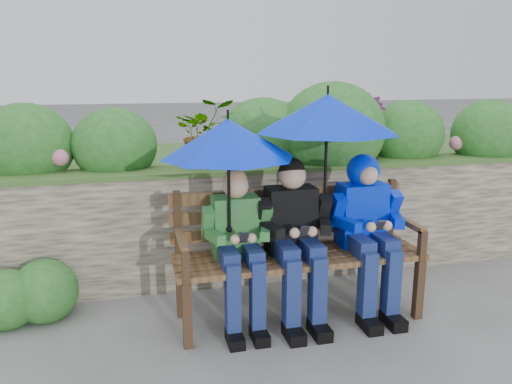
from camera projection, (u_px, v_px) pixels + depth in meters
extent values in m
plane|color=#585953|center=(259.00, 314.00, 3.88)|extent=(60.00, 60.00, 0.00)
cube|color=#534A41|center=(238.00, 225.00, 4.47)|extent=(8.00, 0.40, 1.00)
cube|color=#376027|center=(238.00, 169.00, 4.35)|extent=(8.00, 0.42, 0.04)
cube|color=#376027|center=(216.00, 196.00, 5.61)|extent=(8.00, 2.00, 0.96)
ellipsoid|color=#21591E|center=(26.00, 145.00, 4.18)|extent=(0.79, 0.63, 0.71)
ellipsoid|color=#21591E|center=(115.00, 146.00, 4.29)|extent=(0.72, 0.58, 0.65)
ellipsoid|color=#21591E|center=(263.00, 137.00, 4.63)|extent=(0.81, 0.65, 0.73)
ellipsoid|color=#21591E|center=(332.00, 131.00, 4.61)|extent=(1.01, 0.81, 0.91)
ellipsoid|color=#21591E|center=(407.00, 135.00, 4.94)|extent=(0.76, 0.61, 0.69)
ellipsoid|color=#21591E|center=(488.00, 134.00, 5.03)|extent=(0.77, 0.61, 0.69)
sphere|color=#C36786|center=(60.00, 158.00, 4.07)|extent=(0.14, 0.14, 0.14)
sphere|color=#C36786|center=(250.00, 151.00, 4.45)|extent=(0.14, 0.14, 0.14)
sphere|color=#C36786|center=(456.00, 143.00, 4.95)|extent=(0.14, 0.14, 0.14)
imported|color=#21591E|center=(206.00, 133.00, 4.31)|extent=(0.53, 0.46, 0.58)
imported|color=#21591E|center=(365.00, 126.00, 4.67)|extent=(0.35, 0.35, 0.62)
sphere|color=#21591E|center=(45.00, 291.00, 3.78)|extent=(0.49, 0.49, 0.49)
sphere|color=#21591E|center=(7.00, 300.00, 3.68)|extent=(0.45, 0.45, 0.45)
cube|color=#3B2718|center=(187.00, 316.00, 3.34)|extent=(0.06, 0.06, 0.47)
cube|color=#3B2718|center=(180.00, 288.00, 3.78)|extent=(0.06, 0.06, 0.47)
cube|color=#3B2718|center=(419.00, 289.00, 3.76)|extent=(0.06, 0.06, 0.47)
cube|color=#3B2718|center=(388.00, 267.00, 4.20)|extent=(0.06, 0.06, 0.47)
cube|color=brown|center=(309.00, 267.00, 3.53)|extent=(1.87, 0.10, 0.04)
cube|color=brown|center=(302.00, 260.00, 3.65)|extent=(1.87, 0.10, 0.04)
cube|color=brown|center=(297.00, 254.00, 3.78)|extent=(1.87, 0.10, 0.04)
cube|color=brown|center=(291.00, 248.00, 3.91)|extent=(1.87, 0.10, 0.04)
cube|color=#3B2718|center=(178.00, 225.00, 3.69)|extent=(0.05, 0.05, 0.52)
cube|color=brown|center=(181.00, 240.00, 3.46)|extent=(0.05, 0.48, 0.04)
cube|color=#3B2718|center=(186.00, 267.00, 3.26)|extent=(0.05, 0.05, 0.23)
cube|color=#3B2718|center=(390.00, 210.00, 4.10)|extent=(0.05, 0.05, 0.52)
cube|color=brown|center=(406.00, 222.00, 3.87)|extent=(0.05, 0.48, 0.04)
cube|color=#3B2718|center=(422.00, 246.00, 3.68)|extent=(0.05, 0.05, 0.23)
cube|color=brown|center=(289.00, 229.00, 3.93)|extent=(1.87, 0.04, 0.09)
cube|color=brown|center=(289.00, 212.00, 3.90)|extent=(1.87, 0.04, 0.09)
cube|color=brown|center=(290.00, 194.00, 3.86)|extent=(1.87, 0.04, 0.09)
cube|color=#327F34|center=(235.00, 226.00, 3.64)|extent=(0.33, 0.19, 0.45)
sphere|color=tan|center=(236.00, 186.00, 3.55)|extent=(0.19, 0.19, 0.19)
sphere|color=tan|center=(235.00, 181.00, 3.55)|extent=(0.18, 0.18, 0.18)
cube|color=navy|center=(228.00, 256.00, 3.51)|extent=(0.12, 0.31, 0.12)
cube|color=navy|center=(233.00, 303.00, 3.43)|extent=(0.10, 0.11, 0.57)
cube|color=black|center=(235.00, 339.00, 3.43)|extent=(0.11, 0.21, 0.08)
cube|color=navy|center=(252.00, 254.00, 3.55)|extent=(0.12, 0.31, 0.12)
cube|color=navy|center=(258.00, 300.00, 3.47)|extent=(0.10, 0.11, 0.57)
cube|color=black|center=(260.00, 336.00, 3.47)|extent=(0.11, 0.21, 0.08)
cube|color=#327F34|center=(208.00, 222.00, 3.53)|extent=(0.08, 0.18, 0.25)
cube|color=#327F34|center=(215.00, 237.00, 3.43)|extent=(0.13, 0.21, 0.07)
sphere|color=tan|center=(235.00, 239.00, 3.38)|extent=(0.07, 0.07, 0.07)
cube|color=#327F34|center=(265.00, 218.00, 3.63)|extent=(0.08, 0.18, 0.25)
cube|color=#327F34|center=(265.00, 233.00, 3.52)|extent=(0.13, 0.21, 0.07)
sphere|color=tan|center=(252.00, 238.00, 3.41)|extent=(0.07, 0.07, 0.07)
cube|color=#262528|center=(244.00, 238.00, 3.38)|extent=(0.06, 0.07, 0.09)
cube|color=black|center=(291.00, 219.00, 3.74)|extent=(0.36, 0.21, 0.49)
sphere|color=tan|center=(292.00, 176.00, 3.64)|extent=(0.20, 0.20, 0.20)
sphere|color=black|center=(292.00, 171.00, 3.64)|extent=(0.19, 0.19, 0.19)
cube|color=navy|center=(285.00, 251.00, 3.59)|extent=(0.13, 0.34, 0.13)
cube|color=navy|center=(291.00, 298.00, 3.50)|extent=(0.11, 0.12, 0.57)
cube|color=black|center=(294.00, 334.00, 3.49)|extent=(0.12, 0.24, 0.09)
cube|color=navy|center=(310.00, 249.00, 3.64)|extent=(0.13, 0.34, 0.13)
cube|color=navy|center=(317.00, 295.00, 3.54)|extent=(0.11, 0.12, 0.57)
cube|color=black|center=(320.00, 330.00, 3.54)|extent=(0.12, 0.24, 0.09)
cube|color=black|center=(263.00, 215.00, 3.62)|extent=(0.09, 0.20, 0.27)
cube|color=black|center=(272.00, 230.00, 3.51)|extent=(0.14, 0.23, 0.07)
sphere|color=tan|center=(295.00, 233.00, 3.45)|extent=(0.07, 0.07, 0.07)
cube|color=black|center=(322.00, 211.00, 3.72)|extent=(0.09, 0.20, 0.27)
cube|color=black|center=(325.00, 226.00, 3.60)|extent=(0.14, 0.23, 0.07)
sphere|color=tan|center=(312.00, 232.00, 3.48)|extent=(0.07, 0.07, 0.07)
cube|color=#262528|center=(304.00, 231.00, 3.45)|extent=(0.06, 0.07, 0.09)
cube|color=#0427BA|center=(362.00, 214.00, 3.87)|extent=(0.36, 0.21, 0.49)
sphere|color=tan|center=(365.00, 172.00, 3.78)|extent=(0.20, 0.20, 0.20)
sphere|color=#0427BA|center=(363.00, 170.00, 3.80)|extent=(0.25, 0.25, 0.25)
sphere|color=tan|center=(368.00, 175.00, 3.73)|extent=(0.15, 0.15, 0.15)
cube|color=navy|center=(359.00, 245.00, 3.73)|extent=(0.13, 0.34, 0.13)
cube|color=navy|center=(367.00, 289.00, 3.64)|extent=(0.11, 0.12, 0.57)
cube|color=black|center=(369.00, 324.00, 3.63)|extent=(0.12, 0.23, 0.09)
cube|color=navy|center=(382.00, 242.00, 3.78)|extent=(0.13, 0.34, 0.13)
cube|color=navy|center=(391.00, 287.00, 3.68)|extent=(0.11, 0.12, 0.57)
cube|color=black|center=(393.00, 321.00, 3.68)|extent=(0.12, 0.23, 0.09)
cube|color=#0427BA|center=(337.00, 210.00, 3.75)|extent=(0.09, 0.19, 0.27)
cube|color=#0427BA|center=(348.00, 224.00, 3.65)|extent=(0.14, 0.23, 0.07)
sphere|color=tan|center=(371.00, 227.00, 3.59)|extent=(0.07, 0.07, 0.07)
cube|color=#0427BA|center=(392.00, 206.00, 3.86)|extent=(0.09, 0.19, 0.27)
cube|color=#0427BA|center=(397.00, 221.00, 3.74)|extent=(0.14, 0.23, 0.07)
sphere|color=tan|center=(387.00, 226.00, 3.62)|extent=(0.07, 0.07, 0.07)
cube|color=#262528|center=(380.00, 225.00, 3.59)|extent=(0.06, 0.07, 0.09)
cone|color=#0026DE|center=(228.00, 139.00, 3.37)|extent=(0.93, 0.93, 0.27)
cylinder|color=black|center=(228.00, 114.00, 3.33)|extent=(0.02, 0.02, 0.06)
cylinder|color=black|center=(229.00, 185.00, 3.44)|extent=(0.02, 0.02, 0.64)
sphere|color=black|center=(229.00, 229.00, 3.52)|extent=(0.04, 0.04, 0.04)
cone|color=#0026DE|center=(327.00, 113.00, 3.56)|extent=(1.05, 1.05, 0.27)
cylinder|color=black|center=(328.00, 90.00, 3.52)|extent=(0.02, 0.02, 0.06)
cylinder|color=black|center=(325.00, 167.00, 3.65)|extent=(0.02, 0.02, 0.77)
sphere|color=black|center=(324.00, 217.00, 3.74)|extent=(0.04, 0.04, 0.04)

